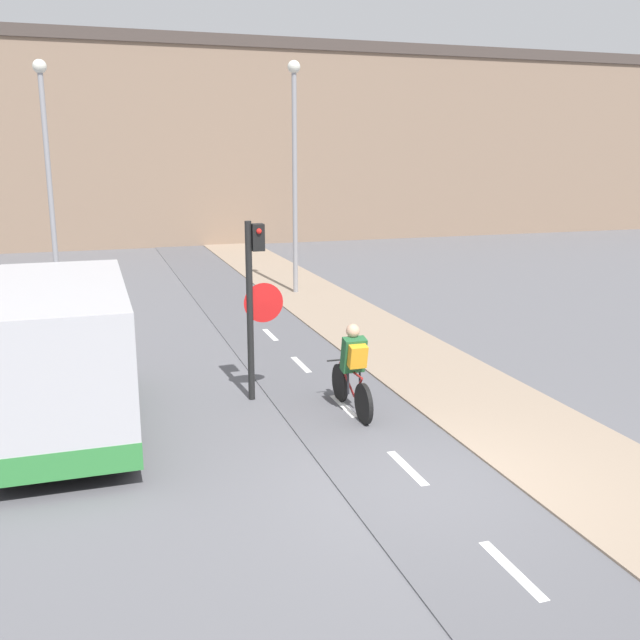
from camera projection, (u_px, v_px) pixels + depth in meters
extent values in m
plane|color=#5B5B60|center=(424.00, 486.00, 8.99)|extent=(120.00, 120.00, 0.00)
cube|color=#56565B|center=(424.00, 485.00, 8.99)|extent=(2.14, 60.00, 0.02)
cube|color=white|center=(512.00, 570.00, 7.14)|extent=(0.12, 1.10, 0.00)
cube|color=white|center=(407.00, 468.00, 9.45)|extent=(0.12, 1.10, 0.00)
cube|color=white|center=(344.00, 406.00, 11.77)|extent=(0.12, 1.10, 0.00)
cube|color=white|center=(301.00, 364.00, 14.09)|extent=(0.12, 1.10, 0.00)
cube|color=white|center=(270.00, 335.00, 16.40)|extent=(0.12, 1.10, 0.00)
cube|color=gray|center=(575.00, 460.00, 9.67)|extent=(2.40, 60.00, 0.05)
cube|color=#89705B|center=(169.00, 149.00, 33.36)|extent=(60.00, 5.00, 8.63)
cube|color=#473D38|center=(164.00, 45.00, 32.32)|extent=(60.00, 5.20, 0.50)
cylinder|color=black|center=(250.00, 313.00, 11.82)|extent=(0.11, 0.11, 3.03)
cube|color=black|center=(258.00, 237.00, 11.59)|extent=(0.20, 0.20, 0.44)
sphere|color=red|center=(259.00, 231.00, 11.46)|extent=(0.09, 0.09, 0.09)
cone|color=red|center=(264.00, 303.00, 11.85)|extent=(0.67, 0.01, 0.67)
cone|color=silver|center=(264.00, 303.00, 11.86)|extent=(0.60, 0.02, 0.60)
cylinder|color=gray|center=(50.00, 192.00, 19.09)|extent=(0.14, 0.14, 6.18)
sphere|color=silver|center=(40.00, 66.00, 18.37)|extent=(0.36, 0.36, 0.36)
cylinder|color=gray|center=(295.00, 186.00, 20.62)|extent=(0.14, 0.14, 6.34)
sphere|color=silver|center=(294.00, 67.00, 19.87)|extent=(0.36, 0.36, 0.36)
cylinder|color=black|center=(364.00, 404.00, 10.99)|extent=(0.07, 0.64, 0.64)
cylinder|color=black|center=(340.00, 383.00, 12.01)|extent=(0.07, 0.64, 0.64)
cylinder|color=maroon|center=(347.00, 379.00, 11.66)|extent=(0.04, 0.70, 0.40)
cylinder|color=maroon|center=(358.00, 388.00, 11.18)|extent=(0.04, 0.37, 0.42)
cylinder|color=maroon|center=(351.00, 370.00, 11.46)|extent=(0.04, 1.02, 0.07)
cylinder|color=maroon|center=(359.00, 400.00, 11.19)|extent=(0.04, 0.42, 0.05)
cylinder|color=black|center=(340.00, 360.00, 11.92)|extent=(0.46, 0.03, 0.03)
cube|color=#235B33|center=(354.00, 355.00, 11.27)|extent=(0.36, 0.31, 0.59)
sphere|color=tan|center=(353.00, 331.00, 11.23)|extent=(0.22, 0.22, 0.22)
cylinder|color=#232328|center=(348.00, 382.00, 11.31)|extent=(0.04, 0.07, 0.40)
cylinder|color=#232328|center=(360.00, 381.00, 11.37)|extent=(0.04, 0.07, 0.40)
cube|color=orange|center=(358.00, 356.00, 11.10)|extent=(0.28, 0.23, 0.39)
cube|color=#B7B7BC|center=(61.00, 351.00, 10.51)|extent=(1.91, 4.64, 2.00)
cube|color=#33843D|center=(66.00, 404.00, 10.70)|extent=(1.92, 4.65, 0.36)
cube|color=black|center=(63.00, 298.00, 12.56)|extent=(1.72, 0.04, 0.70)
cylinder|color=black|center=(13.00, 384.00, 11.86)|extent=(0.18, 0.70, 0.70)
cylinder|color=black|center=(120.00, 374.00, 12.37)|extent=(0.18, 0.70, 0.70)
cylinder|color=black|center=(131.00, 439.00, 9.58)|extent=(0.18, 0.70, 0.70)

